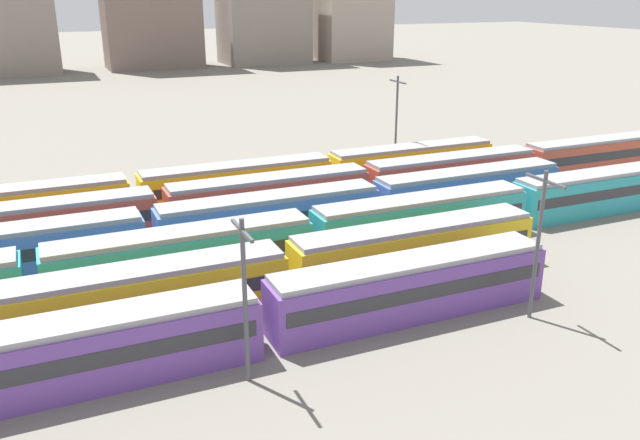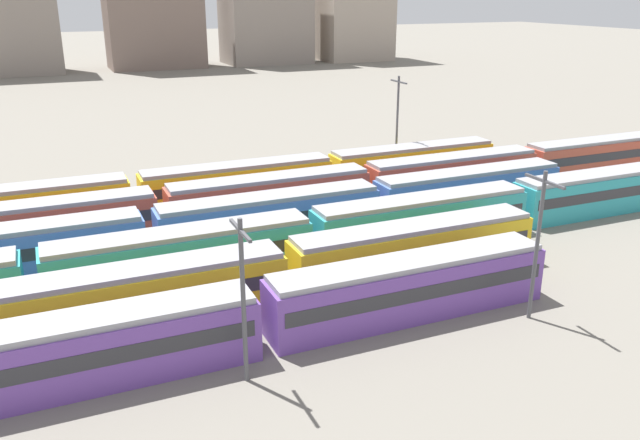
% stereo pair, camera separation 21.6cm
% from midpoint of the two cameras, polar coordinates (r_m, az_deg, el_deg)
% --- Properties ---
extents(train_track_0, '(55.80, 3.06, 3.75)m').
position_cam_midpoint_polar(train_track_0, '(35.27, -19.96, -10.72)').
color(train_track_0, '#6B429E').
rests_on(train_track_0, ground_plane).
extents(train_track_1, '(55.80, 3.06, 3.75)m').
position_cam_midpoint_polar(train_track_1, '(40.09, -15.63, -6.47)').
color(train_track_1, yellow).
rests_on(train_track_1, ground_plane).
extents(train_track_2, '(74.70, 3.06, 3.75)m').
position_cam_midpoint_polar(train_track_2, '(47.85, -0.70, -1.40)').
color(train_track_2, teal).
rests_on(train_track_2, ground_plane).
extents(train_track_3, '(74.70, 3.06, 3.75)m').
position_cam_midpoint_polar(train_track_3, '(49.92, -14.53, -1.15)').
color(train_track_3, '#4C70BC').
rests_on(train_track_3, ground_plane).
extents(train_track_4, '(112.50, 3.06, 3.75)m').
position_cam_midpoint_polar(train_track_4, '(60.79, 4.17, 3.13)').
color(train_track_4, '#BC4C38').
rests_on(train_track_4, ground_plane).
extents(train_track_5, '(74.70, 3.06, 3.75)m').
position_cam_midpoint_polar(train_track_5, '(59.77, -15.78, 2.15)').
color(train_track_5, yellow).
rests_on(train_track_5, ground_plane).
extents(catenary_pole_0, '(0.24, 3.20, 9.27)m').
position_cam_midpoint_polar(catenary_pole_0, '(40.35, 18.63, -1.56)').
color(catenary_pole_0, '#4C4C51').
rests_on(catenary_pole_0, ground_plane).
extents(catenary_pole_2, '(0.24, 3.20, 8.81)m').
position_cam_midpoint_polar(catenary_pole_2, '(32.32, -6.55, -6.36)').
color(catenary_pole_2, '#4C4C51').
rests_on(catenary_pole_2, ground_plane).
extents(catenary_pole_3, '(0.24, 3.20, 10.49)m').
position_cam_midpoint_polar(catenary_pole_3, '(70.65, 6.84, 8.60)').
color(catenary_pole_3, '#4C4C51').
rests_on(catenary_pole_3, ground_plane).
extents(distant_building_2, '(21.05, 15.45, 31.13)m').
position_cam_midpoint_polar(distant_building_2, '(174.07, -25.61, 16.55)').
color(distant_building_2, gray).
rests_on(distant_building_2, ground_plane).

